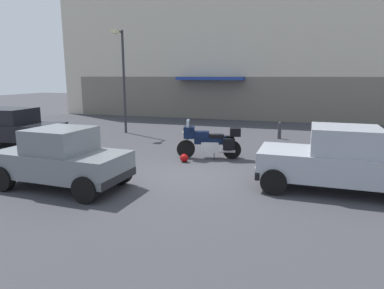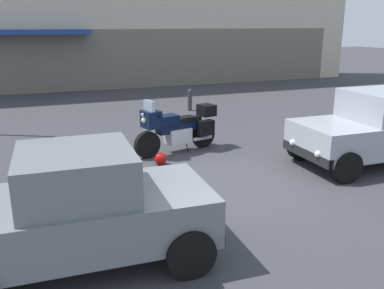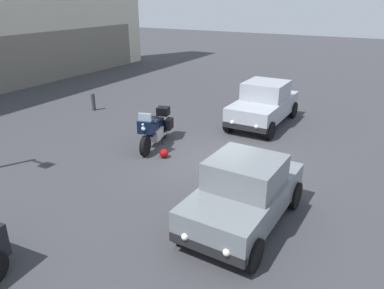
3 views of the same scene
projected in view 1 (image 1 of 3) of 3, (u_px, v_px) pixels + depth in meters
ground_plane at (185, 175)px, 9.99m from camera, size 80.00×80.00×0.00m
building_facade_rear at (256, 29)px, 22.21m from camera, size 28.14×3.40×11.87m
motorcycle at (210, 141)px, 11.94m from camera, size 2.23×1.03×1.36m
helmet at (184, 158)px, 11.49m from camera, size 0.28×0.28×0.28m
car_hatchback_near at (339, 160)px, 8.49m from camera, size 3.90×1.84×1.64m
car_sedan_far at (8, 127)px, 14.05m from camera, size 4.67×2.22×1.56m
car_compact_side at (62, 159)px, 8.77m from camera, size 3.53×1.82×1.56m
streetlamp_curbside at (122, 72)px, 16.75m from camera, size 0.28×0.94×5.04m
bollard_curbside at (280, 130)px, 15.73m from camera, size 0.16×0.16×0.79m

